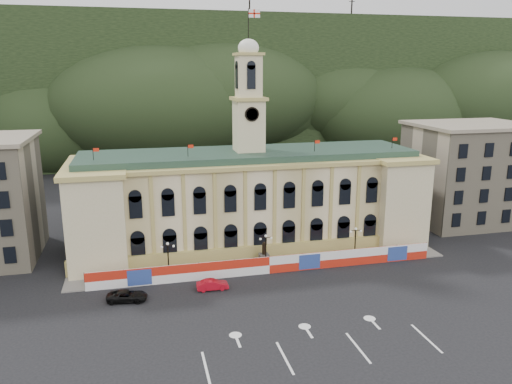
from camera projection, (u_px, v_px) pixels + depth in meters
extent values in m
plane|color=black|center=(303.00, 324.00, 56.93)|extent=(260.00, 260.00, 0.00)
cube|color=black|center=(185.00, 87.00, 174.26)|extent=(230.00, 70.00, 44.00)
cube|color=#595651|center=(298.00, 63.00, 161.40)|extent=(22.00, 8.00, 14.00)
cube|color=#595651|center=(22.00, 77.00, 141.64)|extent=(16.00, 7.00, 10.00)
cylinder|color=black|center=(352.00, 1.00, 165.82)|extent=(0.50, 0.50, 20.00)
cube|color=beige|center=(249.00, 203.00, 81.66)|extent=(55.00, 15.00, 14.00)
cube|color=tan|center=(260.00, 253.00, 75.70)|extent=(56.00, 0.80, 2.40)
cube|color=tan|center=(249.00, 159.00, 79.89)|extent=(56.20, 16.20, 0.60)
cube|color=#294437|center=(249.00, 155.00, 79.72)|extent=(53.00, 13.00, 1.20)
cube|color=beige|center=(99.00, 214.00, 75.38)|extent=(8.00, 17.00, 14.00)
cube|color=beige|center=(383.00, 196.00, 86.05)|extent=(8.00, 17.00, 14.00)
cube|color=beige|center=(249.00, 126.00, 78.61)|extent=(4.40, 4.40, 8.00)
cube|color=tan|center=(249.00, 99.00, 77.60)|extent=(5.20, 5.20, 0.50)
cube|color=beige|center=(249.00, 77.00, 76.80)|extent=(3.60, 3.60, 6.50)
cube|color=tan|center=(248.00, 54.00, 75.98)|extent=(4.20, 4.20, 0.40)
cylinder|color=black|center=(252.00, 114.00, 75.96)|extent=(2.20, 0.20, 2.20)
ellipsoid|color=white|center=(248.00, 48.00, 75.76)|extent=(3.20, 3.20, 2.72)
cylinder|color=black|center=(248.00, 26.00, 74.98)|extent=(0.12, 0.12, 5.00)
cube|color=white|center=(254.00, 13.00, 74.75)|extent=(1.80, 0.04, 1.20)
cube|color=red|center=(254.00, 13.00, 74.73)|extent=(1.80, 0.02, 0.22)
cube|color=red|center=(254.00, 13.00, 74.73)|extent=(0.22, 0.02, 1.20)
cube|color=tan|center=(468.00, 174.00, 93.76)|extent=(20.00, 16.00, 18.00)
cube|color=gray|center=(473.00, 125.00, 91.51)|extent=(21.00, 17.00, 0.60)
cube|color=red|center=(269.00, 265.00, 70.78)|extent=(50.00, 0.25, 2.50)
cube|color=#2B4390|center=(140.00, 278.00, 66.56)|extent=(3.20, 0.05, 2.20)
cube|color=#2B4390|center=(310.00, 262.00, 72.01)|extent=(3.20, 0.05, 2.20)
cube|color=#2B4390|center=(397.00, 254.00, 75.19)|extent=(3.20, 0.05, 2.20)
cube|color=slate|center=(264.00, 266.00, 73.66)|extent=(56.00, 5.50, 0.16)
cube|color=#595651|center=(264.00, 260.00, 73.70)|extent=(1.40, 1.40, 1.80)
cylinder|color=black|center=(264.00, 249.00, 73.29)|extent=(0.60, 0.60, 1.60)
sphere|color=black|center=(264.00, 243.00, 73.07)|extent=(0.44, 0.44, 0.44)
cylinder|color=black|center=(169.00, 276.00, 69.76)|extent=(0.44, 0.44, 0.30)
cylinder|color=black|center=(168.00, 261.00, 69.21)|extent=(0.18, 0.18, 4.80)
cube|color=black|center=(168.00, 245.00, 68.66)|extent=(1.60, 0.08, 0.08)
sphere|color=silver|center=(162.00, 247.00, 68.51)|extent=(0.36, 0.36, 0.36)
sphere|color=silver|center=(174.00, 246.00, 68.87)|extent=(0.36, 0.36, 0.36)
sphere|color=silver|center=(168.00, 244.00, 68.60)|extent=(0.40, 0.40, 0.40)
cylinder|color=black|center=(266.00, 267.00, 72.93)|extent=(0.44, 0.44, 0.30)
cylinder|color=black|center=(266.00, 253.00, 72.39)|extent=(0.18, 0.18, 4.80)
cube|color=black|center=(266.00, 238.00, 71.83)|extent=(1.60, 0.08, 0.08)
sphere|color=silver|center=(260.00, 239.00, 71.69)|extent=(0.36, 0.36, 0.36)
sphere|color=silver|center=(271.00, 238.00, 72.05)|extent=(0.36, 0.36, 0.36)
sphere|color=silver|center=(266.00, 236.00, 71.77)|extent=(0.40, 0.40, 0.40)
cylinder|color=black|center=(354.00, 259.00, 76.11)|extent=(0.44, 0.44, 0.30)
cylinder|color=black|center=(355.00, 245.00, 75.57)|extent=(0.18, 0.18, 4.80)
cube|color=black|center=(356.00, 230.00, 75.01)|extent=(1.60, 0.08, 0.08)
sphere|color=silver|center=(351.00, 232.00, 74.87)|extent=(0.36, 0.36, 0.36)
sphere|color=silver|center=(361.00, 231.00, 75.23)|extent=(0.36, 0.36, 0.36)
sphere|color=silver|center=(356.00, 229.00, 74.95)|extent=(0.40, 0.40, 0.40)
imported|color=#B50C1C|center=(213.00, 285.00, 65.71)|extent=(1.65, 4.26, 1.38)
imported|color=black|center=(127.00, 296.00, 62.47)|extent=(3.87, 5.72, 1.39)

